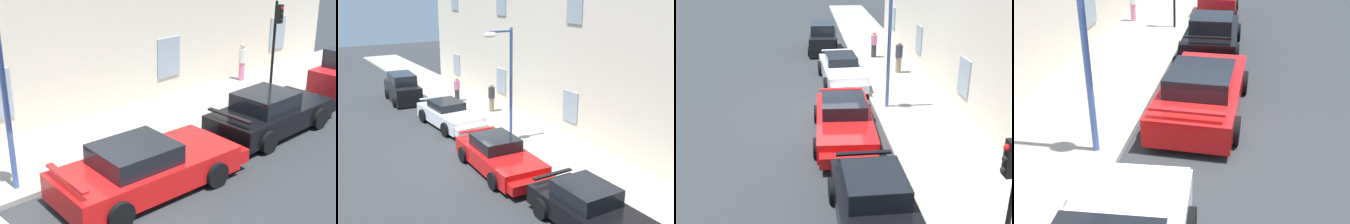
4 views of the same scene
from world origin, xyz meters
TOP-DOWN VIEW (x-y plane):
  - ground_plane at (0.00, 0.00)m, footprint 80.00×80.00m
  - sidewalk at (0.00, 3.61)m, footprint 60.00×3.47m
  - building_facade at (0.00, 7.59)m, footprint 33.98×5.00m
  - sportscar_red_lead at (-4.51, 0.89)m, footprint 5.06×2.26m
  - sportscar_yellow_flank at (1.81, 0.38)m, footprint 5.19×2.34m
  - sportscar_white_middle at (7.12, 0.64)m, footprint 4.84×2.15m
  - hatchback_distant at (-10.98, 0.28)m, footprint 4.08×2.01m
  - street_lamp at (-0.83, 1.99)m, footprint 0.44×1.42m
  - pedestrian_strolling at (-8.81, 3.18)m, footprint 0.50×0.50m
  - pedestrian_bystander at (-5.58, 3.96)m, footprint 0.53×0.53m

SIDE VIEW (x-z plane):
  - ground_plane at x=0.00m, z-range 0.00..0.00m
  - sidewalk at x=0.00m, z-range 0.00..0.14m
  - sportscar_yellow_flank at x=1.81m, z-range -0.07..1.27m
  - sportscar_red_lead at x=-4.51m, z-range -0.05..1.26m
  - sportscar_white_middle at x=7.12m, z-range -0.08..1.31m
  - hatchback_distant at x=-10.98m, z-range -0.09..1.75m
  - pedestrian_strolling at x=-8.81m, z-range 0.14..1.69m
  - pedestrian_bystander at x=-5.58m, z-range 0.15..1.83m
  - street_lamp at x=-0.83m, z-range 1.19..6.51m
  - building_facade at x=0.00m, z-range 0.02..10.55m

